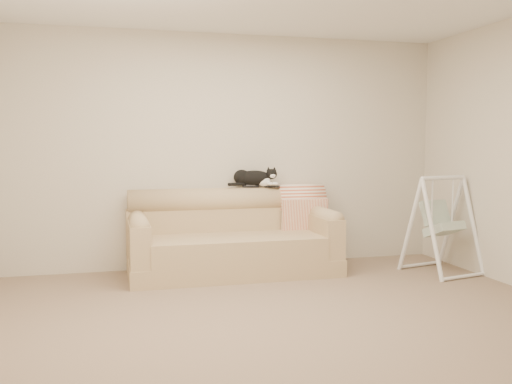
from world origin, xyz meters
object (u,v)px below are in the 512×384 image
sofa (232,240)px  remote_b (272,186)px  remote_a (251,186)px  tuxedo_cat (254,178)px  baby_swing (441,224)px

sofa → remote_b: bearing=22.4°
remote_a → tuxedo_cat: size_ratio=0.32×
sofa → tuxedo_cat: 0.77m
tuxedo_cat → baby_swing: size_ratio=0.54×
sofa → remote_a: bearing=42.5°
baby_swing → sofa: bearing=165.6°
remote_b → tuxedo_cat: bearing=167.2°
sofa → tuxedo_cat: tuxedo_cat is taller
remote_a → baby_swing: baby_swing is taller
remote_b → sofa: bearing=-157.6°
tuxedo_cat → baby_swing: (1.87, -0.81, -0.48)m
tuxedo_cat → baby_swing: 2.09m
sofa → remote_b: size_ratio=12.66×
sofa → remote_a: (0.27, 0.24, 0.56)m
tuxedo_cat → baby_swing: tuxedo_cat is taller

